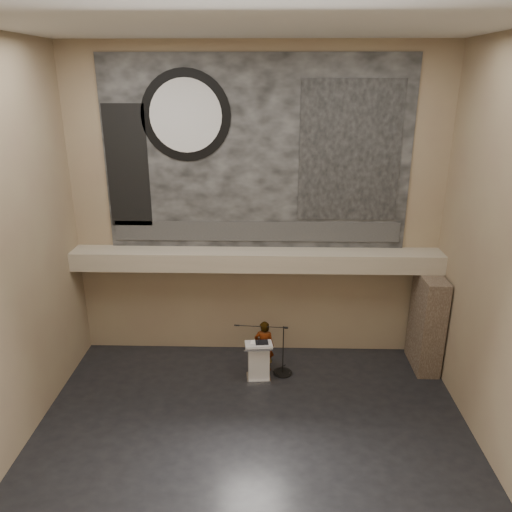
{
  "coord_description": "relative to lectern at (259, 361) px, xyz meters",
  "views": [
    {
      "loc": [
        0.32,
        -9.09,
        7.66
      ],
      "look_at": [
        0.0,
        3.2,
        3.2
      ],
      "focal_mm": 35.0,
      "sensor_mm": 36.0,
      "label": 1
    }
  ],
  "objects": [
    {
      "name": "sprinkler_right",
      "position": [
        1.81,
        1.21,
        2.12
      ],
      "size": [
        0.04,
        0.04,
        0.06
      ],
      "primitive_type": "cylinder",
      "color": "#B2893D",
      "rests_on": "soffit"
    },
    {
      "name": "banner_clock_face",
      "position": [
        -1.89,
        1.57,
        6.15
      ],
      "size": [
        1.84,
        0.02,
        1.84
      ],
      "primitive_type": "cylinder",
      "rotation": [
        1.57,
        0.0,
        0.0
      ],
      "color": "silver",
      "rests_on": "banner"
    },
    {
      "name": "binder",
      "position": [
        0.08,
        -0.02,
        0.56
      ],
      "size": [
        0.36,
        0.3,
        0.04
      ],
      "primitive_type": "cube",
      "rotation": [
        0.0,
        0.0,
        0.1
      ],
      "color": "black",
      "rests_on": "lectern"
    },
    {
      "name": "papers",
      "position": [
        -0.1,
        -0.03,
        0.55
      ],
      "size": [
        0.24,
        0.32,
        0.0
      ],
      "primitive_type": "cube",
      "rotation": [
        0.0,
        0.0,
        -0.06
      ],
      "color": "white",
      "rests_on": "lectern"
    },
    {
      "name": "speaker_person",
      "position": [
        0.14,
        0.46,
        0.19
      ],
      "size": [
        0.58,
        0.41,
        1.49
      ],
      "primitive_type": "imported",
      "rotation": [
        0.0,
        0.0,
        3.03
      ],
      "color": "silver",
      "rests_on": "floor"
    },
    {
      "name": "lectern",
      "position": [
        0.0,
        0.0,
        0.0
      ],
      "size": [
        0.75,
        0.57,
        1.13
      ],
      "rotation": [
        0.0,
        0.0,
        0.1
      ],
      "color": "silver",
      "rests_on": "floor"
    },
    {
      "name": "banner",
      "position": [
        -0.09,
        1.63,
        5.15
      ],
      "size": [
        8.0,
        0.05,
        5.0
      ],
      "primitive_type": "cube",
      "color": "black",
      "rests_on": "wall_back"
    },
    {
      "name": "banner_text_strip",
      "position": [
        -0.09,
        1.59,
        3.1
      ],
      "size": [
        7.76,
        0.02,
        0.55
      ],
      "primitive_type": "cube",
      "color": "#2D2D2D",
      "rests_on": "banner"
    },
    {
      "name": "floor",
      "position": [
        -0.09,
        -2.34,
        -0.55
      ],
      "size": [
        10.0,
        10.0,
        0.0
      ],
      "primitive_type": "plane",
      "color": "black",
      "rests_on": "ground"
    },
    {
      "name": "wall_back",
      "position": [
        -0.09,
        1.66,
        3.7
      ],
      "size": [
        10.0,
        0.02,
        8.5
      ],
      "primitive_type": "cube",
      "color": "#816852",
      "rests_on": "floor"
    },
    {
      "name": "wall_front",
      "position": [
        -0.09,
        -6.34,
        3.7
      ],
      "size": [
        10.0,
        0.02,
        8.5
      ],
      "primitive_type": "cube",
      "color": "#816852",
      "rests_on": "floor"
    },
    {
      "name": "banner_brick_print",
      "position": [
        -3.49,
        1.59,
        4.85
      ],
      "size": [
        1.1,
        0.02,
        3.2
      ],
      "primitive_type": "cube",
      "color": "black",
      "rests_on": "banner"
    },
    {
      "name": "wall_right",
      "position": [
        4.91,
        -2.34,
        3.7
      ],
      "size": [
        0.02,
        8.0,
        8.5
      ],
      "primitive_type": "cube",
      "color": "#816852",
      "rests_on": "floor"
    },
    {
      "name": "sprinkler_left",
      "position": [
        -1.69,
        1.21,
        2.12
      ],
      "size": [
        0.04,
        0.04,
        0.06
      ],
      "primitive_type": "cylinder",
      "color": "#B2893D",
      "rests_on": "soffit"
    },
    {
      "name": "ceiling",
      "position": [
        -0.09,
        -2.34,
        7.95
      ],
      "size": [
        10.0,
        10.0,
        0.0
      ],
      "primitive_type": "plane",
      "color": "silver",
      "rests_on": "wall_back"
    },
    {
      "name": "stone_pier",
      "position": [
        4.56,
        0.81,
        0.8
      ],
      "size": [
        0.6,
        1.4,
        2.7
      ],
      "primitive_type": "cube",
      "color": "#413328",
      "rests_on": "floor"
    },
    {
      "name": "banner_building_print",
      "position": [
        2.31,
        1.59,
        5.25
      ],
      "size": [
        2.6,
        0.02,
        3.6
      ],
      "primitive_type": "cube",
      "color": "black",
      "rests_on": "banner"
    },
    {
      "name": "mic_stand",
      "position": [
        0.6,
        0.31,
        -0.33
      ],
      "size": [
        1.57,
        0.52,
        1.44
      ],
      "rotation": [
        0.0,
        0.0,
        -0.07
      ],
      "color": "black",
      "rests_on": "floor"
    },
    {
      "name": "banner_clock_rim",
      "position": [
        -1.89,
        1.59,
        6.15
      ],
      "size": [
        2.3,
        0.02,
        2.3
      ],
      "primitive_type": "cylinder",
      "rotation": [
        1.57,
        0.0,
        0.0
      ],
      "color": "black",
      "rests_on": "banner"
    },
    {
      "name": "soffit",
      "position": [
        -0.09,
        1.26,
        2.4
      ],
      "size": [
        10.0,
        0.8,
        0.5
      ],
      "primitive_type": "cube",
      "color": "gray",
      "rests_on": "wall_back"
    }
  ]
}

